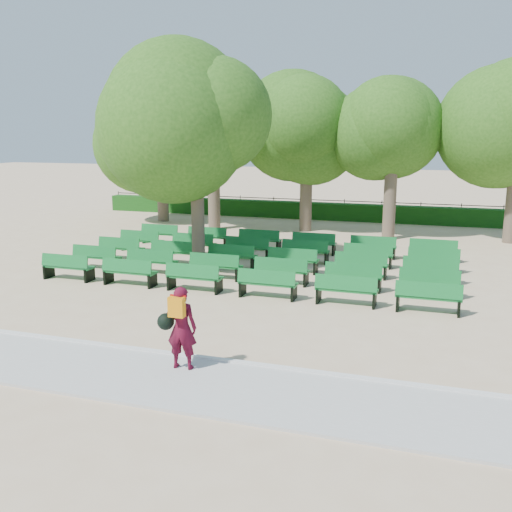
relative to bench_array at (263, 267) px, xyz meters
The scene contains 9 objects.
ground 1.81m from the bench_array, 100.44° to the right, with size 120.00×120.00×0.00m, color tan.
paving 9.19m from the bench_array, 92.05° to the right, with size 30.00×2.20×0.06m, color #B2B2AD.
curb 8.04m from the bench_array, 92.34° to the right, with size 30.00×0.12×0.10m, color silver.
hedge 12.23m from the bench_array, 91.54° to the left, with size 26.00×0.70×0.90m, color #164B13.
fence 12.62m from the bench_array, 91.49° to the left, with size 26.00×0.10×1.02m, color black, non-canonical shape.
tree_line 8.23m from the bench_array, 92.29° to the left, with size 21.80×6.80×7.04m, color #31611A, non-canonical shape.
bench_array is the anchor object (origin of this frame).
tree_among 4.84m from the bench_array, 162.40° to the right, with size 4.93×4.93×6.62m.
person 8.72m from the bench_array, 83.43° to the right, with size 0.80×0.49×1.66m.
Camera 1 is at (6.00, -16.41, 4.60)m, focal length 40.00 mm.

